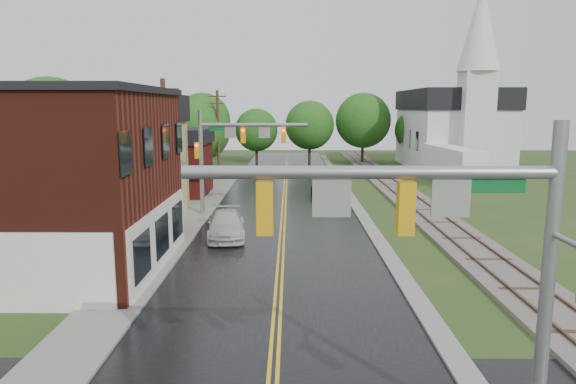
{
  "coord_description": "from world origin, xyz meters",
  "views": [
    {
      "loc": [
        0.48,
        -7.77,
        7.46
      ],
      "look_at": [
        0.37,
        15.79,
        3.5
      ],
      "focal_mm": 32.0,
      "sensor_mm": 36.0,
      "label": 1
    }
  ],
  "objects_px": {
    "suv_dark": "(328,192)",
    "pickup_white": "(226,225)",
    "brick_building": "(3,180)",
    "tree_left_e": "(201,132)",
    "church": "(455,120)",
    "tree_left_c": "(136,138)",
    "utility_pole_b": "(166,154)",
    "traffic_signal_far": "(232,143)",
    "tree_left_b": "(53,129)",
    "semi_trailer": "(452,162)",
    "traffic_signal_near": "(443,235)",
    "utility_pole_c": "(218,134)"
  },
  "relations": [
    {
      "from": "tree_left_e",
      "to": "tree_left_b",
      "type": "bearing_deg",
      "value": -122.74
    },
    {
      "from": "semi_trailer",
      "to": "pickup_white",
      "type": "bearing_deg",
      "value": -132.46
    },
    {
      "from": "suv_dark",
      "to": "semi_trailer",
      "type": "distance_m",
      "value": 15.9
    },
    {
      "from": "traffic_signal_near",
      "to": "semi_trailer",
      "type": "distance_m",
      "value": 42.11
    },
    {
      "from": "traffic_signal_near",
      "to": "tree_left_c",
      "type": "xyz_separation_m",
      "value": [
        -17.32,
        37.9,
        -0.46
      ]
    },
    {
      "from": "church",
      "to": "tree_left_c",
      "type": "bearing_deg",
      "value": -157.76
    },
    {
      "from": "tree_left_c",
      "to": "semi_trailer",
      "type": "height_order",
      "value": "tree_left_c"
    },
    {
      "from": "brick_building",
      "to": "traffic_signal_near",
      "type": "bearing_deg",
      "value": -39.17
    },
    {
      "from": "traffic_signal_near",
      "to": "suv_dark",
      "type": "relative_size",
      "value": 1.56
    },
    {
      "from": "traffic_signal_near",
      "to": "brick_building",
      "type": "bearing_deg",
      "value": 140.83
    },
    {
      "from": "semi_trailer",
      "to": "traffic_signal_near",
      "type": "bearing_deg",
      "value": -107.65
    },
    {
      "from": "brick_building",
      "to": "tree_left_e",
      "type": "distance_m",
      "value": 31.12
    },
    {
      "from": "traffic_signal_far",
      "to": "tree_left_e",
      "type": "height_order",
      "value": "tree_left_e"
    },
    {
      "from": "utility_pole_c",
      "to": "church",
      "type": "bearing_deg",
      "value": 19.97
    },
    {
      "from": "tree_left_c",
      "to": "semi_trailer",
      "type": "relative_size",
      "value": 0.69
    },
    {
      "from": "brick_building",
      "to": "tree_left_c",
      "type": "height_order",
      "value": "brick_building"
    },
    {
      "from": "church",
      "to": "traffic_signal_far",
      "type": "distance_m",
      "value": 35.59
    },
    {
      "from": "traffic_signal_near",
      "to": "pickup_white",
      "type": "height_order",
      "value": "traffic_signal_near"
    },
    {
      "from": "traffic_signal_near",
      "to": "church",
      "type": "bearing_deg",
      "value": 72.28
    },
    {
      "from": "traffic_signal_near",
      "to": "tree_left_e",
      "type": "bearing_deg",
      "value": 105.68
    },
    {
      "from": "traffic_signal_far",
      "to": "suv_dark",
      "type": "relative_size",
      "value": 1.56
    },
    {
      "from": "tree_left_b",
      "to": "brick_building",
      "type": "bearing_deg",
      "value": -72.39
    },
    {
      "from": "tree_left_e",
      "to": "semi_trailer",
      "type": "relative_size",
      "value": 0.74
    },
    {
      "from": "semi_trailer",
      "to": "utility_pole_c",
      "type": "bearing_deg",
      "value": 175.12
    },
    {
      "from": "church",
      "to": "utility_pole_b",
      "type": "relative_size",
      "value": 2.22
    },
    {
      "from": "pickup_white",
      "to": "semi_trailer",
      "type": "relative_size",
      "value": 0.46
    },
    {
      "from": "traffic_signal_far",
      "to": "utility_pole_b",
      "type": "bearing_deg",
      "value": -123.68
    },
    {
      "from": "semi_trailer",
      "to": "utility_pole_b",
      "type": "bearing_deg",
      "value": -138.95
    },
    {
      "from": "brick_building",
      "to": "utility_pole_c",
      "type": "xyz_separation_m",
      "value": [
        5.68,
        29.0,
        0.57
      ]
    },
    {
      "from": "traffic_signal_far",
      "to": "tree_left_b",
      "type": "xyz_separation_m",
      "value": [
        -14.38,
        4.9,
        0.74
      ]
    },
    {
      "from": "brick_building",
      "to": "utility_pole_b",
      "type": "distance_m",
      "value": 9.03
    },
    {
      "from": "utility_pole_b",
      "to": "tree_left_c",
      "type": "height_order",
      "value": "utility_pole_b"
    },
    {
      "from": "church",
      "to": "utility_pole_b",
      "type": "height_order",
      "value": "church"
    },
    {
      "from": "tree_left_e",
      "to": "semi_trailer",
      "type": "height_order",
      "value": "tree_left_e"
    },
    {
      "from": "utility_pole_c",
      "to": "suv_dark",
      "type": "xyz_separation_m",
      "value": [
        10.3,
        -11.4,
        -4.07
      ]
    },
    {
      "from": "church",
      "to": "traffic_signal_far",
      "type": "bearing_deg",
      "value": -131.27
    },
    {
      "from": "utility_pole_c",
      "to": "suv_dark",
      "type": "height_order",
      "value": "utility_pole_c"
    },
    {
      "from": "suv_dark",
      "to": "pickup_white",
      "type": "bearing_deg",
      "value": -127.19
    },
    {
      "from": "traffic_signal_far",
      "to": "semi_trailer",
      "type": "height_order",
      "value": "traffic_signal_far"
    },
    {
      "from": "brick_building",
      "to": "traffic_signal_near",
      "type": "distance_m",
      "value": 20.6
    },
    {
      "from": "church",
      "to": "tree_left_b",
      "type": "distance_m",
      "value": 43.7
    },
    {
      "from": "utility_pole_b",
      "to": "traffic_signal_far",
      "type": "bearing_deg",
      "value": 56.32
    },
    {
      "from": "utility_pole_c",
      "to": "tree_left_b",
      "type": "relative_size",
      "value": 0.93
    },
    {
      "from": "utility_pole_b",
      "to": "tree_left_b",
      "type": "relative_size",
      "value": 0.93
    },
    {
      "from": "traffic_signal_far",
      "to": "pickup_white",
      "type": "relative_size",
      "value": 1.45
    },
    {
      "from": "tree_left_c",
      "to": "tree_left_e",
      "type": "bearing_deg",
      "value": 50.19
    },
    {
      "from": "brick_building",
      "to": "church",
      "type": "xyz_separation_m",
      "value": [
        32.48,
        38.74,
        1.68
      ]
    },
    {
      "from": "traffic_signal_near",
      "to": "tree_left_e",
      "type": "height_order",
      "value": "tree_left_e"
    },
    {
      "from": "traffic_signal_near",
      "to": "utility_pole_c",
      "type": "relative_size",
      "value": 0.82
    },
    {
      "from": "utility_pole_b",
      "to": "pickup_white",
      "type": "xyz_separation_m",
      "value": [
        3.6,
        -1.17,
        -3.99
      ]
    }
  ]
}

